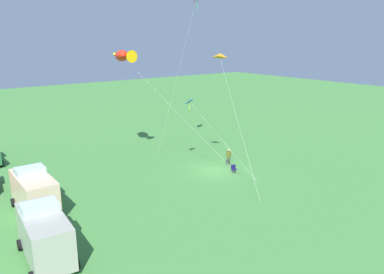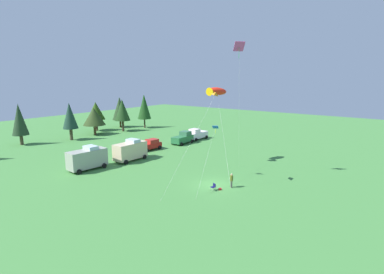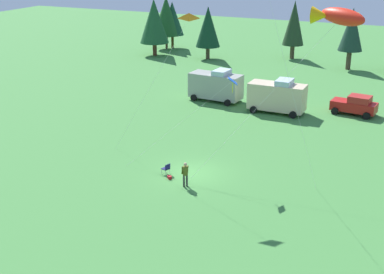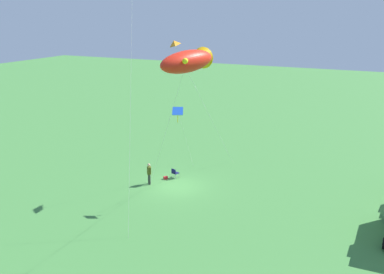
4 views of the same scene
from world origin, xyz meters
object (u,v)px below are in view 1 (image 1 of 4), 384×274
(person_kite_flyer, at_px, (229,156))
(van_motorhome_grey, at_px, (44,234))
(van_camper_beige, at_px, (34,191))
(backpack_on_grass, at_px, (234,169))
(kite_large_fish, at_px, (124,56))
(kite_diamond_rainbow, at_px, (196,0))
(folding_chair, at_px, (234,168))
(kite_delta_orange, at_px, (220,56))
(kite_diamond_blue, at_px, (192,105))

(person_kite_flyer, bearing_deg, van_motorhome_grey, -33.90)
(van_motorhome_grey, xyz_separation_m, van_camper_beige, (6.91, -1.31, 0.00))
(backpack_on_grass, bearing_deg, kite_large_fish, 35.62)
(van_camper_beige, height_order, kite_diamond_rainbow, kite_diamond_rainbow)
(folding_chair, relative_size, kite_large_fish, 0.07)
(folding_chair, relative_size, van_camper_beige, 0.15)
(kite_delta_orange, distance_m, kite_diamond_rainbow, 6.73)
(van_motorhome_grey, xyz_separation_m, kite_delta_orange, (5.27, -18.09, 9.46))
(person_kite_flyer, xyz_separation_m, kite_delta_orange, (-0.67, 2.01, 10.08))
(van_camper_beige, height_order, kite_delta_orange, kite_delta_orange)
(van_camper_beige, height_order, kite_diamond_blue, kite_diamond_blue)
(van_motorhome_grey, bearing_deg, kite_diamond_blue, -60.99)
(kite_large_fish, bearing_deg, kite_diamond_blue, -148.16)
(kite_diamond_rainbow, bearing_deg, kite_delta_orange, 172.27)
(van_camper_beige, relative_size, kite_large_fish, 0.47)
(backpack_on_grass, xyz_separation_m, kite_diamond_rainbow, (5.18, 0.79, 16.13))
(kite_delta_orange, bearing_deg, van_motorhome_grey, 106.24)
(person_kite_flyer, height_order, kite_diamond_blue, kite_diamond_blue)
(folding_chair, bearing_deg, kite_diamond_blue, -129.31)
(person_kite_flyer, bearing_deg, backpack_on_grass, 17.05)
(backpack_on_grass, xyz_separation_m, kite_diamond_blue, (3.16, 2.86, 6.34))
(person_kite_flyer, bearing_deg, kite_diamond_blue, -75.30)
(person_kite_flyer, relative_size, backpack_on_grass, 5.44)
(van_motorhome_grey, bearing_deg, van_camper_beige, -6.23)
(person_kite_flyer, bearing_deg, kite_large_fish, -97.18)
(kite_large_fish, bearing_deg, kite_diamond_rainbow, -125.34)
(backpack_on_grass, bearing_deg, van_motorhome_grey, 102.74)
(backpack_on_grass, distance_m, van_motorhome_grey, 20.02)
(person_kite_flyer, relative_size, folding_chair, 2.12)
(folding_chair, distance_m, kite_delta_orange, 10.73)
(folding_chair, relative_size, kite_diamond_rainbow, 0.05)
(kite_diamond_rainbow, bearing_deg, folding_chair, -177.90)
(kite_diamond_rainbow, bearing_deg, van_camper_beige, 98.72)
(kite_delta_orange, bearing_deg, kite_large_fish, 32.13)
(backpack_on_grass, distance_m, van_camper_beige, 18.39)
(folding_chair, distance_m, kite_diamond_blue, 7.37)
(folding_chair, xyz_separation_m, van_motorhome_grey, (-3.88, 18.88, 1.16))
(backpack_on_grass, distance_m, kite_delta_orange, 11.11)
(backpack_on_grass, bearing_deg, kite_diamond_rainbow, 8.69)
(person_kite_flyer, xyz_separation_m, kite_large_fish, (7.85, 7.36, 9.92))
(person_kite_flyer, distance_m, backpack_on_grass, 1.90)
(kite_delta_orange, xyz_separation_m, kite_diamond_rainbow, (4.31, -0.58, 5.14))
(person_kite_flyer, xyz_separation_m, kite_diamond_blue, (1.63, 3.50, 5.42))
(folding_chair, xyz_separation_m, backpack_on_grass, (0.52, -0.58, -0.38))
(van_motorhome_grey, distance_m, kite_diamond_blue, 18.87)
(van_motorhome_grey, relative_size, kite_diamond_rainbow, 0.32)
(van_motorhome_grey, bearing_deg, kite_diamond_rainbow, -58.33)
(van_motorhome_grey, distance_m, kite_delta_orange, 21.08)
(kite_large_fish, xyz_separation_m, kite_diamond_rainbow, (-4.20, -5.93, 5.30))
(kite_diamond_blue, xyz_separation_m, kite_diamond_rainbow, (2.01, -2.07, 9.80))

